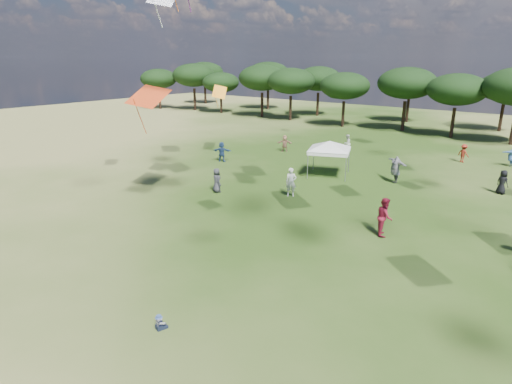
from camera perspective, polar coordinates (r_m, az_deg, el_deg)
ground at (r=13.47m, az=-18.93°, el=-22.34°), size 140.00×140.00×0.00m
tent_left at (r=31.80m, az=9.82°, el=6.50°), size 5.41×5.41×2.89m
toddler at (r=14.78m, az=-12.70°, el=-16.66°), size 0.38×0.41×0.52m
festival_crowd at (r=31.45m, az=19.23°, el=2.62°), size 31.54×21.15×1.92m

